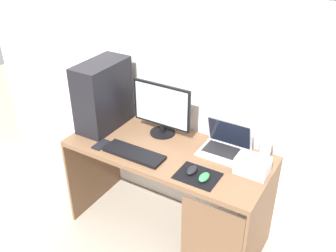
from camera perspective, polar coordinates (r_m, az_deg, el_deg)
name	(u,v)px	position (r m, az deg, el deg)	size (l,w,h in m)	color
ground_plane	(168,228)	(3.05, 0.00, -14.97)	(8.00, 8.00, 0.00)	#9E9384
wall_back	(194,53)	(2.60, 3.96, 10.73)	(4.00, 0.05, 2.60)	silver
desk	(169,169)	(2.66, 0.21, -6.37)	(1.39, 0.60, 0.73)	brown
pc_tower	(103,95)	(2.79, -9.63, 4.55)	(0.22, 0.43, 0.50)	black
monitor	(162,109)	(2.66, -0.93, 2.49)	(0.44, 0.18, 0.39)	black
laptop	(225,146)	(2.57, 8.54, -2.93)	(0.31, 0.23, 0.22)	silver
speaker	(265,150)	(2.51, 14.18, -3.46)	(0.08, 0.08, 0.16)	#B7BCC6
projector	(252,165)	(2.40, 12.44, -5.73)	(0.20, 0.14, 0.11)	#B7BCC6
keyboard	(134,153)	(2.53, -5.08, -4.08)	(0.42, 0.14, 0.02)	black
mousepad	(198,176)	(2.35, 4.43, -7.39)	(0.26, 0.20, 0.01)	black
mouse_left	(192,170)	(2.36, 3.57, -6.56)	(0.06, 0.10, 0.03)	black
mouse_right	(204,177)	(2.31, 5.39, -7.58)	(0.06, 0.10, 0.03)	#338C4C
cell_phone	(101,145)	(2.66, -9.91, -2.75)	(0.07, 0.13, 0.01)	black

